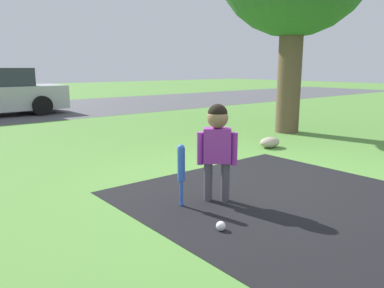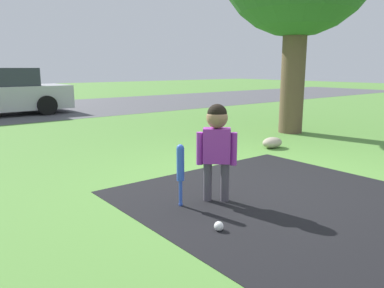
# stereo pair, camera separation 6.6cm
# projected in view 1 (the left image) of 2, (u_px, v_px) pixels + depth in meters

# --- Properties ---
(ground_plane) EXTENTS (60.00, 60.00, 0.00)m
(ground_plane) POSITION_uv_depth(u_px,v_px,m) (268.00, 182.00, 4.48)
(ground_plane) COLOR #518438
(street_strip) EXTENTS (40.00, 6.00, 0.01)m
(street_strip) POSITION_uv_depth(u_px,v_px,m) (25.00, 110.00, 11.98)
(street_strip) COLOR #4C4C51
(street_strip) RESTS_ON ground
(child) EXTENTS (0.32, 0.30, 1.00)m
(child) POSITION_uv_depth(u_px,v_px,m) (217.00, 139.00, 3.74)
(child) COLOR #4C4751
(child) RESTS_ON ground
(baseball_bat) EXTENTS (0.07, 0.07, 0.63)m
(baseball_bat) POSITION_uv_depth(u_px,v_px,m) (181.00, 167.00, 3.64)
(baseball_bat) COLOR blue
(baseball_bat) RESTS_ON ground
(sports_ball) EXTENTS (0.08, 0.08, 0.08)m
(sports_ball) POSITION_uv_depth(u_px,v_px,m) (221.00, 226.00, 3.15)
(sports_ball) COLOR white
(sports_ball) RESTS_ON ground
(edging_rock) EXTENTS (0.39, 0.27, 0.18)m
(edging_rock) POSITION_uv_depth(u_px,v_px,m) (270.00, 142.00, 6.42)
(edging_rock) COLOR #9E937F
(edging_rock) RESTS_ON ground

